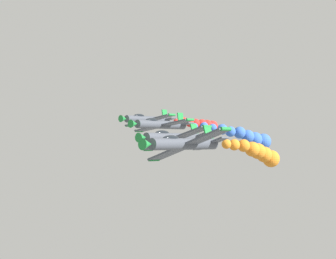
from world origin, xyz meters
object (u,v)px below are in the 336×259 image
at_px(airplane_left_inner, 173,138).
at_px(airplane_lead, 183,144).
at_px(airplane_right_inner, 160,124).
at_px(airplane_left_outer, 147,119).

bearing_deg(airplane_left_inner, airplane_lead, 136.43).
relative_size(airplane_left_inner, airplane_right_inner, 1.00).
distance_m(airplane_lead, airplane_left_outer, 33.87).
bearing_deg(airplane_right_inner, airplane_left_inner, 140.03).
bearing_deg(airplane_left_outer, airplane_lead, 139.71).
xyz_separation_m(airplane_left_inner, airplane_left_outer, (17.62, -14.10, 2.94)).
distance_m(airplane_left_inner, airplane_right_inner, 10.73).
relative_size(airplane_lead, airplane_right_inner, 1.00).
bearing_deg(airplane_left_outer, airplane_right_inner, 142.46).
distance_m(airplane_lead, airplane_right_inner, 21.85).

